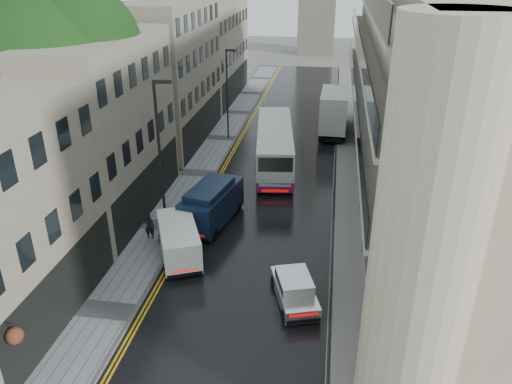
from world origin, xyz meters
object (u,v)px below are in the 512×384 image
(silver_hatchback, at_px, (285,308))
(lamp_post_far, at_px, (227,95))
(tree_near, at_px, (51,110))
(tree_far, at_px, (138,75))
(lamp_post_near, at_px, (160,160))
(cream_bus, at_px, (258,162))
(white_van, at_px, (165,259))
(white_lorry, at_px, (321,117))
(navy_van, at_px, (184,213))
(pedestrian, at_px, (149,226))

(silver_hatchback, xyz_separation_m, lamp_post_far, (-7.71, 24.29, 3.34))
(tree_near, bearing_deg, tree_far, 88.68)
(tree_near, xyz_separation_m, lamp_post_near, (7.01, -1.35, -2.26))
(tree_far, bearing_deg, tree_near, -91.32)
(cream_bus, xyz_separation_m, lamp_post_far, (-4.17, 9.04, 2.47))
(cream_bus, bearing_deg, silver_hatchback, -84.33)
(cream_bus, xyz_separation_m, white_van, (-2.97, -12.64, -0.56))
(white_lorry, distance_m, lamp_post_near, 20.59)
(silver_hatchback, bearing_deg, tree_near, 132.97)
(navy_van, height_order, lamp_post_far, lamp_post_far)
(tree_near, bearing_deg, silver_hatchback, -29.30)
(white_lorry, relative_size, navy_van, 1.48)
(white_van, distance_m, lamp_post_near, 5.92)
(tree_far, distance_m, white_lorry, 16.36)
(silver_hatchback, xyz_separation_m, navy_van, (-6.78, 7.00, 0.65))
(cream_bus, relative_size, silver_hatchback, 3.06)
(silver_hatchback, xyz_separation_m, white_van, (-6.51, 2.62, 0.32))
(tree_far, relative_size, navy_van, 2.34)
(pedestrian, bearing_deg, tree_far, -75.83)
(tree_near, xyz_separation_m, silver_hatchback, (14.98, -8.41, -6.21))
(tree_far, bearing_deg, lamp_post_near, -64.93)
(tree_near, bearing_deg, pedestrian, -20.80)
(tree_near, distance_m, navy_van, 10.01)
(silver_hatchback, distance_m, navy_van, 9.77)
(lamp_post_far, bearing_deg, pedestrian, -90.85)
(white_van, distance_m, navy_van, 4.41)
(cream_bus, bearing_deg, white_van, -110.63)
(tree_far, distance_m, lamp_post_far, 7.85)
(silver_hatchback, xyz_separation_m, pedestrian, (-8.59, 5.98, 0.19))
(silver_hatchback, bearing_deg, tree_far, 106.72)
(cream_bus, distance_m, silver_hatchback, 15.68)
(navy_van, xyz_separation_m, lamp_post_near, (-1.19, 0.06, 3.30))
(tree_far, distance_m, lamp_post_near, 15.92)
(tree_near, height_order, lamp_post_far, tree_near)
(cream_bus, relative_size, lamp_post_near, 1.27)
(tree_near, relative_size, lamp_post_near, 1.52)
(cream_bus, xyz_separation_m, navy_van, (-3.24, -8.25, -0.22))
(cream_bus, height_order, lamp_post_far, lamp_post_far)
(tree_near, height_order, white_van, tree_near)
(tree_near, distance_m, silver_hatchback, 18.27)
(navy_van, relative_size, lamp_post_near, 0.58)
(lamp_post_near, height_order, lamp_post_far, lamp_post_near)
(tree_far, relative_size, pedestrian, 7.77)
(tree_near, xyz_separation_m, white_van, (8.47, -5.79, -5.90))
(cream_bus, distance_m, white_lorry, 11.16)
(tree_far, distance_m, navy_van, 17.13)
(cream_bus, xyz_separation_m, white_lorry, (4.12, 10.36, 0.49))
(tree_near, distance_m, tree_far, 13.02)
(navy_van, bearing_deg, lamp_post_far, 104.48)
(cream_bus, distance_m, navy_van, 8.87)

